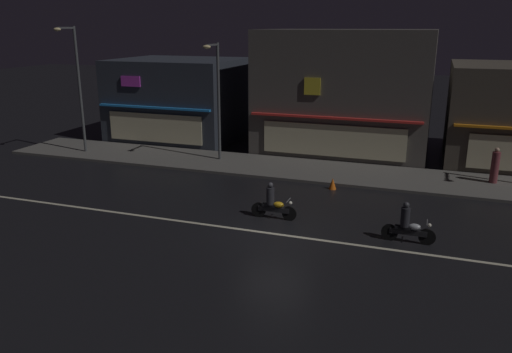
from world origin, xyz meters
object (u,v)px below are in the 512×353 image
at_px(streetlamp_mid, 217,92).
at_px(motorcycle_following, 407,226).
at_px(pedestrian_on_sidewalk, 495,167).
at_px(motorcycle_lead, 273,204).
at_px(streetlamp_west, 77,80).
at_px(traffic_cone, 333,184).

bearing_deg(streetlamp_mid, motorcycle_following, -36.63).
xyz_separation_m(pedestrian_on_sidewalk, motorcycle_lead, (-8.82, -7.82, -0.31)).
relative_size(streetlamp_mid, motorcycle_lead, 3.42).
xyz_separation_m(pedestrian_on_sidewalk, motorcycle_following, (-3.57, -8.48, -0.31)).
bearing_deg(streetlamp_west, traffic_cone, -6.66).
xyz_separation_m(streetlamp_west, streetlamp_mid, (8.48, 0.96, -0.45)).
xyz_separation_m(streetlamp_mid, traffic_cone, (7.14, -2.79, -3.74)).
bearing_deg(streetlamp_west, motorcycle_lead, -24.63).
height_order(pedestrian_on_sidewalk, traffic_cone, pedestrian_on_sidewalk).
height_order(streetlamp_mid, pedestrian_on_sidewalk, streetlamp_mid).
relative_size(streetlamp_mid, motorcycle_following, 3.42).
bearing_deg(pedestrian_on_sidewalk, motorcycle_following, 6.45).
distance_m(streetlamp_mid, motorcycle_following, 13.94).
bearing_deg(streetlamp_mid, pedestrian_on_sidewalk, 1.62).
xyz_separation_m(streetlamp_west, pedestrian_on_sidewalk, (22.90, 1.37, -3.51)).
bearing_deg(streetlamp_west, streetlamp_mid, 6.48).
height_order(streetlamp_mid, motorcycle_following, streetlamp_mid).
xyz_separation_m(streetlamp_mid, pedestrian_on_sidewalk, (14.42, 0.41, -3.06)).
bearing_deg(traffic_cone, streetlamp_west, 173.34).
bearing_deg(motorcycle_following, pedestrian_on_sidewalk, 60.24).
bearing_deg(motorcycle_lead, streetlamp_west, 159.13).
distance_m(motorcycle_lead, traffic_cone, 4.89).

